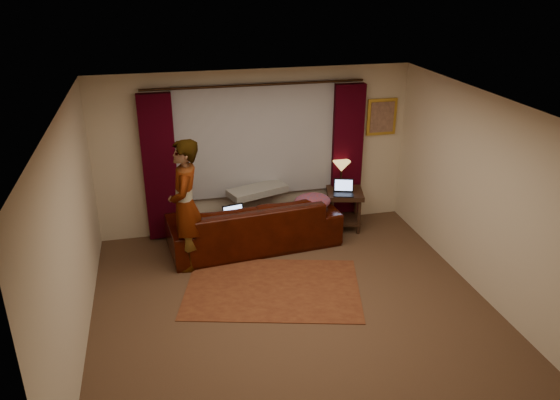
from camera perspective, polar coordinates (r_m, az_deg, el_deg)
The scene contains 20 objects.
floor at distance 7.07m, azimuth 1.45°, elevation -11.37°, with size 5.00×5.00×0.01m, color brown.
ceiling at distance 5.99m, azimuth 1.71°, elevation 9.60°, with size 5.00×5.00×0.02m, color silver.
wall_back at distance 8.69m, azimuth -2.60°, elevation 5.06°, with size 5.00×0.02×2.60m, color beige.
wall_front at distance 4.40m, azimuth 10.11°, elevation -15.26°, with size 5.00×0.02×2.60m, color beige.
wall_left at distance 6.32m, azimuth -20.97°, elevation -3.82°, with size 0.02×5.00×2.60m, color beige.
wall_right at distance 7.41m, azimuth 20.61°, elevation 0.23°, with size 0.02×5.00×2.60m, color beige.
sheer_curtain at distance 8.58m, azimuth -2.55°, elevation 6.21°, with size 2.50×0.05×1.80m, color #9B9AA2.
drape_left at distance 8.50m, azimuth -12.45°, elevation 3.23°, with size 0.50×0.14×2.30m, color black.
drape_right at distance 9.01m, azimuth 6.98°, elevation 4.77°, with size 0.50×0.14×2.30m, color black.
curtain_rod at distance 8.31m, azimuth -2.60°, elevation 11.92°, with size 0.04×0.04×3.40m, color black.
picture_frame at distance 9.14m, azimuth 10.57°, elevation 8.54°, with size 0.50×0.04×0.60m, color gold.
sofa at distance 8.34m, azimuth -2.79°, elevation -1.50°, with size 2.59×1.12×1.04m, color black.
throw_blanket at distance 8.45m, azimuth -2.40°, elevation 2.71°, with size 0.93×0.37×0.11m, color gray.
clothing_pile at distance 8.47m, azimuth 3.40°, elevation -0.22°, with size 0.58×0.45×0.25m, color #773951.
laptop_sofa at distance 8.03m, azimuth -4.61°, elevation -1.64°, with size 0.33×0.35×0.24m, color black, non-canonical shape.
area_rug at distance 7.47m, azimuth -0.79°, elevation -9.20°, with size 2.33×1.55×0.01m, color brown.
end_table at distance 9.03m, azimuth 6.70°, elevation -0.99°, with size 0.57×0.57×0.66m, color black.
tiffany_lamp at distance 8.93m, azimuth 6.41°, elevation 2.64°, with size 0.29×0.29×0.46m, color olive, non-canonical shape.
laptop_table at distance 8.70m, azimuth 6.67°, elevation 1.24°, with size 0.32×0.34×0.23m, color black, non-canonical shape.
person at distance 7.68m, azimuth -9.84°, elevation -0.60°, with size 0.56×0.56×1.90m, color gray.
Camera 1 is at (-1.50, -5.62, 4.02)m, focal length 35.00 mm.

